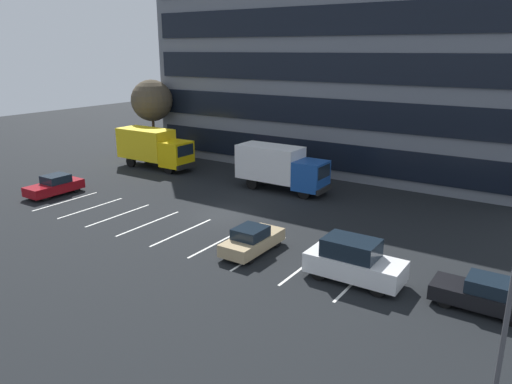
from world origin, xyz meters
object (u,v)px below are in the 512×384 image
object	(u,v)px
box_truck_blue	(280,166)
sedan_black	(483,294)
sedan_tan	(252,240)
sedan_maroon	(55,186)
box_truck_yellow_all	(154,146)
bare_tree	(152,101)
suv_white	(354,261)

from	to	relation	value
box_truck_blue	sedan_black	world-z (taller)	box_truck_blue
sedan_tan	sedan_maroon	size ratio (longest dim) A/B	0.97
box_truck_blue	sedan_black	distance (m)	19.74
box_truck_yellow_all	bare_tree	distance (m)	6.35
sedan_tan	suv_white	xyz separation A→B (m)	(5.89, -0.14, 0.31)
box_truck_yellow_all	sedan_maroon	distance (m)	10.60
sedan_tan	sedan_black	world-z (taller)	sedan_tan
sedan_black	suv_white	xyz separation A→B (m)	(-5.61, -0.53, 0.31)
sedan_tan	sedan_maroon	distance (m)	18.48
box_truck_blue	sedan_tan	world-z (taller)	box_truck_blue
box_truck_blue	sedan_maroon	size ratio (longest dim) A/B	1.75
suv_white	sedan_maroon	world-z (taller)	suv_white
sedan_maroon	sedan_tan	bearing A→B (deg)	-2.19
box_truck_yellow_all	sedan_black	bearing A→B (deg)	-19.84
sedan_tan	bare_tree	size ratio (longest dim) A/B	0.53
sedan_tan	suv_white	world-z (taller)	suv_white
suv_white	sedan_maroon	size ratio (longest dim) A/B	1.09
box_truck_yellow_all	bare_tree	xyz separation A→B (m)	(-3.65, 3.69, 3.66)
box_truck_yellow_all	bare_tree	world-z (taller)	bare_tree
sedan_maroon	suv_white	bearing A→B (deg)	-1.99
box_truck_yellow_all	sedan_maroon	world-z (taller)	box_truck_yellow_all
sedan_tan	sedan_maroon	world-z (taller)	sedan_maroon
box_truck_blue	suv_white	world-z (taller)	box_truck_blue
box_truck_blue	bare_tree	bearing A→B (deg)	167.90
suv_white	sedan_maroon	bearing A→B (deg)	178.01
box_truck_yellow_all	box_truck_blue	size ratio (longest dim) A/B	1.04
box_truck_blue	suv_white	xyz separation A→B (m)	(10.84, -11.37, -0.91)
sedan_maroon	bare_tree	xyz separation A→B (m)	(-3.71, 14.21, 4.94)
sedan_black	sedan_maroon	world-z (taller)	sedan_maroon
suv_white	box_truck_blue	bearing A→B (deg)	133.64
sedan_black	sedan_maroon	size ratio (longest dim) A/B	0.97
box_truck_blue	suv_white	bearing A→B (deg)	-46.36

